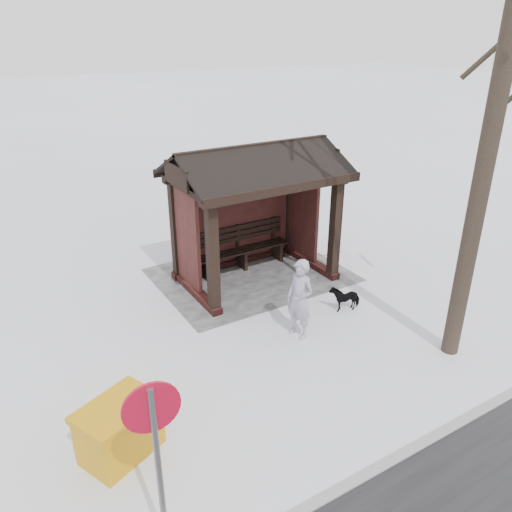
{
  "coord_description": "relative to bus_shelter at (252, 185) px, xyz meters",
  "views": [
    {
      "loc": [
        5.27,
        8.74,
        5.2
      ],
      "look_at": [
        0.47,
        0.8,
        0.99
      ],
      "focal_mm": 35.0,
      "sensor_mm": 36.0,
      "label": 1
    }
  ],
  "objects": [
    {
      "name": "pedestrian",
      "position": [
        0.52,
        2.57,
        -1.4
      ],
      "size": [
        0.48,
        0.63,
        1.53
      ],
      "primitive_type": "imported",
      "rotation": [
        0.0,
        0.0,
        1.8
      ],
      "color": "#9F96B0",
      "rests_on": "ground"
    },
    {
      "name": "kerb",
      "position": [
        0.0,
        5.66,
        -2.16
      ],
      "size": [
        120.0,
        0.15,
        0.06
      ],
      "primitive_type": "cube",
      "color": "gray",
      "rests_on": "ground"
    },
    {
      "name": "bus_shelter",
      "position": [
        0.0,
        0.0,
        0.0
      ],
      "size": [
        3.6,
        2.4,
        3.09
      ],
      "color": "#371514",
      "rests_on": "ground"
    },
    {
      "name": "road_sign",
      "position": [
        4.21,
        5.25,
        -0.53
      ],
      "size": [
        0.58,
        0.11,
        2.26
      ],
      "rotation": [
        0.0,
        0.0,
        -0.1
      ],
      "color": "slate",
      "rests_on": "ground"
    },
    {
      "name": "dog",
      "position": [
        -0.85,
        2.25,
        -1.91
      ],
      "size": [
        0.65,
        0.39,
        0.51
      ],
      "primitive_type": "imported",
      "rotation": [
        0.0,
        0.0,
        1.38
      ],
      "color": "black",
      "rests_on": "ground"
    },
    {
      "name": "grit_bin",
      "position": [
        4.21,
        3.67,
        -1.76
      ],
      "size": [
        1.24,
        1.07,
        0.8
      ],
      "rotation": [
        0.0,
        0.0,
        0.41
      ],
      "color": "#C7850B",
      "rests_on": "ground"
    },
    {
      "name": "trampled_patch",
      "position": [
        0.0,
        -0.04,
        -2.16
      ],
      "size": [
        4.2,
        3.2,
        0.02
      ],
      "primitive_type": "cube",
      "color": "gray",
      "rests_on": "ground"
    },
    {
      "name": "ground",
      "position": [
        0.0,
        0.16,
        -2.17
      ],
      "size": [
        120.0,
        120.0,
        0.0
      ],
      "primitive_type": "plane",
      "color": "white",
      "rests_on": "ground"
    }
  ]
}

